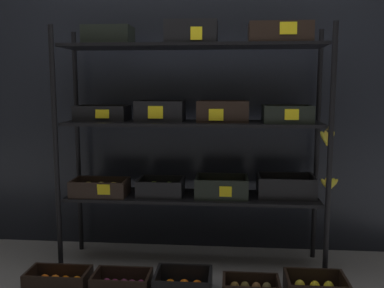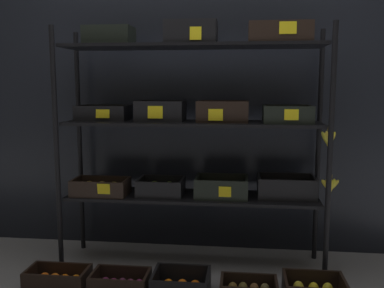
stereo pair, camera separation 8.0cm
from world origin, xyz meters
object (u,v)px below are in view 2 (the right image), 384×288
(crate_ground_tangerine, at_px, (58,280))
(crate_ground_plum, at_px, (120,284))
(display_rack, at_px, (194,124))
(crate_ground_center_tangerine, at_px, (181,287))

(crate_ground_tangerine, bearing_deg, crate_ground_plum, 0.42)
(crate_ground_tangerine, bearing_deg, display_rack, 28.89)
(crate_ground_plum, bearing_deg, crate_ground_center_tangerine, -1.50)
(display_rack, bearing_deg, crate_ground_center_tangerine, -93.64)
(display_rack, height_order, crate_ground_plum, display_rack)
(crate_ground_tangerine, distance_m, crate_ground_center_tangerine, 0.75)
(display_rack, distance_m, crate_ground_tangerine, 1.28)
(crate_ground_plum, distance_m, crate_ground_center_tangerine, 0.37)
(display_rack, bearing_deg, crate_ground_plum, -132.63)
(crate_ground_center_tangerine, bearing_deg, display_rack, 86.36)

